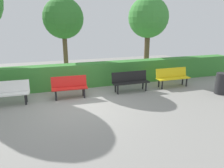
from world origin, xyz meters
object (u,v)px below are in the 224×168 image
object	(u,v)px
bench_white	(6,92)
tree_near	(148,18)
tree_mid	(63,19)
trash_bin	(222,83)
bench_red	(69,86)
bench_yellow	(172,76)
bench_black	(130,80)

from	to	relation	value
bench_white	tree_near	bearing A→B (deg)	-156.96
tree_mid	trash_bin	size ratio (longest dim) A/B	4.60
bench_red	tree_near	bearing A→B (deg)	-147.72
bench_yellow	trash_bin	world-z (taller)	trash_bin
tree_mid	tree_near	bearing A→B (deg)	179.23
bench_red	tree_mid	world-z (taller)	tree_mid
tree_near	trash_bin	world-z (taller)	tree_near
bench_yellow	bench_red	world-z (taller)	same
bench_black	bench_red	world-z (taller)	bench_black
bench_yellow	bench_red	bearing A→B (deg)	0.64
bench_yellow	tree_mid	world-z (taller)	tree_mid
bench_black	bench_red	bearing A→B (deg)	-0.38
bench_yellow	bench_black	size ratio (longest dim) A/B	0.99
bench_white	tree_near	world-z (taller)	tree_near
bench_white	tree_mid	xyz separation A→B (m)	(-2.49, -2.86, 2.59)
tree_near	trash_bin	size ratio (longest dim) A/B	4.82
bench_red	tree_mid	size ratio (longest dim) A/B	0.34
tree_near	bench_white	bearing A→B (deg)	21.50
bench_white	tree_mid	distance (m)	4.59
bench_white	trash_bin	xyz separation A→B (m)	(-8.42, 1.50, -0.04)
bench_black	bench_white	size ratio (longest dim) A/B	1.01
trash_bin	tree_mid	bearing A→B (deg)	-36.31
tree_mid	bench_red	bearing A→B (deg)	85.74
bench_white	tree_near	distance (m)	8.07
bench_red	bench_white	distance (m)	2.28
tree_near	trash_bin	bearing A→B (deg)	107.12
bench_white	tree_near	xyz separation A→B (m)	(-7.09, -2.79, 2.65)
bench_red	bench_black	bearing A→B (deg)	-177.87
bench_black	bench_red	size ratio (longest dim) A/B	1.15
bench_yellow	trash_bin	bearing A→B (deg)	131.60
tree_near	tree_mid	world-z (taller)	tree_near
bench_white	trash_bin	distance (m)	8.55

